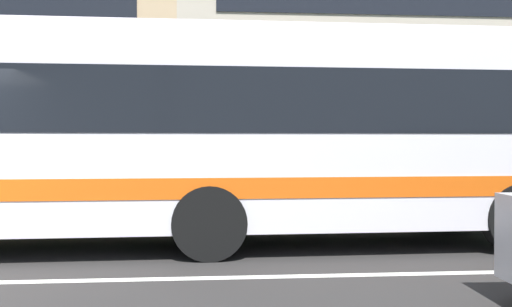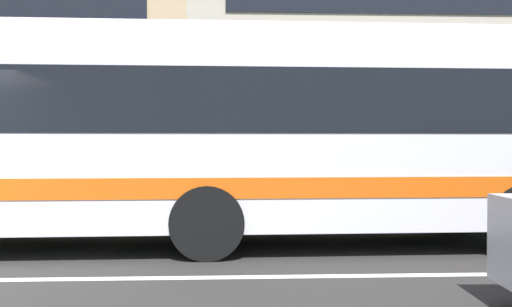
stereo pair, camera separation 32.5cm
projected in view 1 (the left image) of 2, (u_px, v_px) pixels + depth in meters
hedge_row_far at (205, 199)px, 12.09m from camera, size 23.58×1.10×0.74m
transit_bus at (156, 129)px, 8.62m from camera, size 12.28×2.81×3.21m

